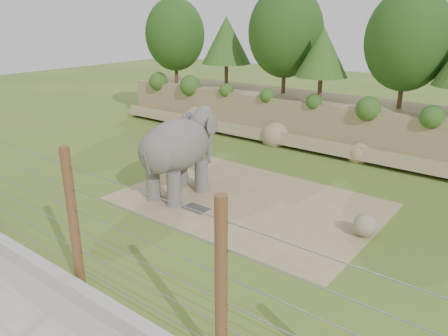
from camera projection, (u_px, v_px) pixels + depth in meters
The scene contains 8 objects.
ground at pixel (190, 225), 15.55m from camera, with size 90.00×90.00×0.00m, color #486726.
back_embankment at pixel (355, 76), 23.29m from camera, with size 30.00×5.52×8.77m.
dirt_patch at pixel (249, 201), 17.48m from camera, with size 10.00×7.00×0.02m, color #947E58.
drain_grate at pixel (196, 208), 16.80m from camera, with size 1.00×0.60×0.03m, color #262628.
elephant at pixel (177, 157), 17.54m from camera, with size 1.77×4.13×3.34m, color #67625D, non-canonical shape.
stone_ball at pixel (365, 225), 14.63m from camera, with size 0.78×0.78×0.78m, color gray.
retaining_wall at pixel (64, 284), 11.75m from camera, with size 26.00×0.35×0.50m, color #A29E97.
barrier_fence at pixel (73, 219), 11.53m from camera, with size 20.26×0.26×4.00m.
Camera 1 is at (9.56, -10.25, 7.14)m, focal length 35.00 mm.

